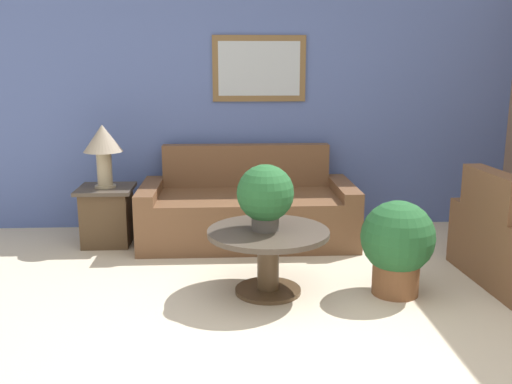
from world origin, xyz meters
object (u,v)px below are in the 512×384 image
side_table (107,215)px  table_lamp (103,144)px  potted_plant_on_table (265,195)px  coffee_table (268,248)px  potted_plant_floor (397,243)px  couch_main (247,211)px

side_table → table_lamp: 0.69m
side_table → potted_plant_on_table: 2.00m
coffee_table → table_lamp: (-1.47, 1.30, 0.62)m
side_table → potted_plant_on_table: size_ratio=1.13×
potted_plant_floor → potted_plant_on_table: bearing=175.7°
couch_main → potted_plant_on_table: size_ratio=4.16×
couch_main → side_table: bearing=-177.9°
couch_main → table_lamp: bearing=-177.9°
potted_plant_floor → side_table: bearing=150.7°
potted_plant_floor → coffee_table: bearing=175.7°
couch_main → potted_plant_on_table: (0.08, -1.35, 0.48)m
couch_main → coffee_table: (0.11, -1.35, 0.07)m
couch_main → coffee_table: couch_main is taller
potted_plant_on_table → potted_plant_floor: size_ratio=0.69×
coffee_table → potted_plant_floor: 0.97m
coffee_table → side_table: side_table is taller
couch_main → potted_plant_on_table: 1.43m
potted_plant_on_table → potted_plant_floor: 1.06m
table_lamp → potted_plant_on_table: bearing=-41.9°
side_table → potted_plant_on_table: bearing=-41.9°
couch_main → potted_plant_on_table: potted_plant_on_table is taller
coffee_table → potted_plant_on_table: potted_plant_on_table is taller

